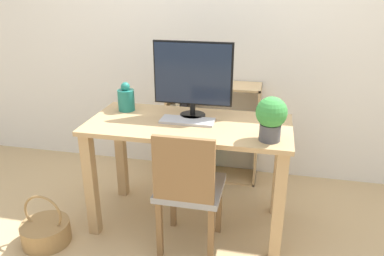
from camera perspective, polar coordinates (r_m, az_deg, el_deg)
The scene contains 10 objects.
ground_plane at distance 2.82m, azimuth -0.45°, elevation -14.00°, with size 10.00×10.00×0.00m, color tan.
wall_back at distance 3.20m, azimuth 3.23°, elevation 15.47°, with size 8.00×0.05×2.60m.
desk at distance 2.51m, azimuth -0.49°, elevation -2.52°, with size 1.33×0.63×0.77m.
monitor at distance 2.48m, azimuth 0.09°, elevation 7.93°, with size 0.53×0.17×0.51m.
keyboard at distance 2.46m, azimuth -0.71°, elevation 1.11°, with size 0.35×0.15×0.02m.
vase at distance 2.70m, azimuth -10.01°, elevation 4.42°, with size 0.12×0.12×0.21m.
potted_plant at distance 2.17m, azimuth 11.97°, elevation 1.72°, with size 0.18×0.18×0.26m.
chair at distance 2.31m, azimuth -0.56°, elevation -9.02°, with size 0.40×0.40×0.84m.
bookshelf at distance 3.29m, azimuth 0.88°, elevation -1.47°, with size 0.78×0.28×0.85m.
basket at distance 2.76m, azimuth -21.38°, elevation -14.42°, with size 0.32×0.32×0.36m.
Camera 1 is at (0.51, -2.23, 1.64)m, focal length 35.00 mm.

